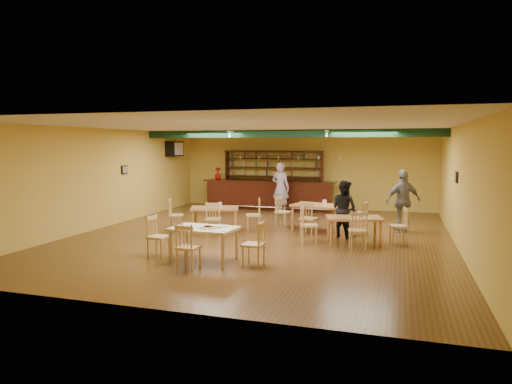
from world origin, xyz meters
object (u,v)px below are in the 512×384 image
(dining_table_b, at_px, (319,218))
(patron_bar, at_px, (281,188))
(dining_table_a, at_px, (215,219))
(dining_table_d, at_px, (354,230))
(bar_counter, at_px, (269,195))
(patron_right_a, at_px, (344,209))
(near_table, at_px, (204,244))

(dining_table_b, relative_size, patron_bar, 0.82)
(dining_table_a, relative_size, dining_table_d, 1.01)
(bar_counter, relative_size, dining_table_b, 3.37)
(patron_bar, bearing_deg, patron_right_a, 136.60)
(bar_counter, distance_m, near_table, 8.27)
(dining_table_a, height_order, patron_right_a, patron_right_a)
(bar_counter, height_order, dining_table_d, bar_counter)
(dining_table_a, distance_m, patron_right_a, 3.76)
(dining_table_a, relative_size, patron_right_a, 0.88)
(dining_table_b, xyz_separation_m, near_table, (-1.77, -4.35, -0.01))
(bar_counter, relative_size, patron_bar, 2.76)
(dining_table_b, distance_m, patron_right_a, 1.20)
(dining_table_a, bearing_deg, dining_table_d, -26.95)
(dining_table_b, bearing_deg, bar_counter, 139.23)
(bar_counter, bearing_deg, dining_table_a, -93.58)
(dining_table_a, bearing_deg, patron_bar, 57.46)
(near_table, bearing_deg, dining_table_b, 71.06)
(near_table, bearing_deg, bar_counter, 99.21)
(near_table, height_order, patron_bar, patron_bar)
(dining_table_b, bearing_deg, patron_bar, 137.73)
(bar_counter, distance_m, dining_table_b, 4.68)
(bar_counter, height_order, dining_table_a, bar_counter)
(dining_table_d, relative_size, patron_bar, 0.73)
(dining_table_a, height_order, patron_bar, patron_bar)
(dining_table_d, relative_size, patron_right_a, 0.88)
(bar_counter, xyz_separation_m, dining_table_a, (-0.30, -4.79, -0.22))
(patron_right_a, bearing_deg, dining_table_b, -9.32)
(dining_table_d, bearing_deg, bar_counter, 110.94)
(dining_table_b, height_order, near_table, dining_table_b)
(dining_table_a, bearing_deg, patron_right_a, -16.85)
(near_table, bearing_deg, patron_bar, 94.67)
(dining_table_d, bearing_deg, near_table, -149.75)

